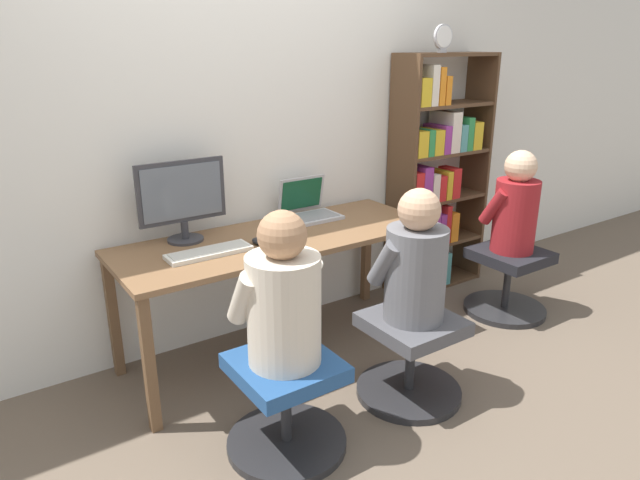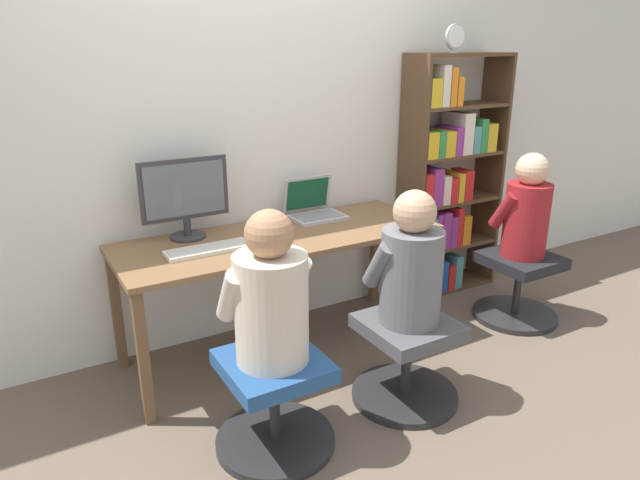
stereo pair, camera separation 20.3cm
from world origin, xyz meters
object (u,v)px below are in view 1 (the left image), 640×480
(office_chair_right, at_px, (411,355))
(bookshelf, at_px, (434,182))
(laptop, at_px, (309,209))
(office_chair_left, at_px, (286,402))
(person_at_monitor, at_px, (283,299))
(desktop_monitor, at_px, (182,199))
(keyboard, at_px, (209,252))
(office_chair_side, at_px, (507,280))
(desk_clock, at_px, (443,37))
(person_at_laptop, at_px, (415,263))
(person_near_shelf, at_px, (515,207))

(office_chair_right, height_order, bookshelf, bookshelf)
(laptop, bearing_deg, office_chair_left, -128.32)
(person_at_monitor, bearing_deg, bookshelf, 27.56)
(desktop_monitor, bearing_deg, office_chair_left, -87.28)
(keyboard, bearing_deg, desktop_monitor, 93.73)
(office_chair_left, bearing_deg, office_chair_side, 9.94)
(office_chair_right, relative_size, desk_clock, 3.10)
(keyboard, height_order, office_chair_side, keyboard)
(laptop, height_order, desk_clock, desk_clock)
(desktop_monitor, xyz_separation_m, person_at_laptop, (0.77, -0.96, -0.22))
(laptop, distance_m, bookshelf, 1.05)
(laptop, height_order, person_near_shelf, person_near_shelf)
(desk_clock, height_order, person_near_shelf, desk_clock)
(laptop, bearing_deg, bookshelf, 0.06)
(bookshelf, bearing_deg, desktop_monitor, 179.69)
(person_at_monitor, distance_m, office_chair_side, 2.01)
(person_at_laptop, bearing_deg, office_chair_right, -90.00)
(keyboard, xyz_separation_m, person_at_laptop, (0.76, -0.69, -0.00))
(keyboard, xyz_separation_m, office_chair_side, (1.95, -0.34, -0.50))
(laptop, distance_m, person_near_shelf, 1.32)
(laptop, relative_size, desk_clock, 1.83)
(person_near_shelf, bearing_deg, laptop, 153.24)
(office_chair_left, distance_m, office_chair_side, 1.95)
(laptop, bearing_deg, desk_clock, -3.24)
(desktop_monitor, xyz_separation_m, person_at_monitor, (0.05, -0.94, -0.22))
(laptop, distance_m, office_chair_side, 1.43)
(desktop_monitor, distance_m, office_chair_side, 2.18)
(person_at_laptop, height_order, person_near_shelf, person_near_shelf)
(bookshelf, xyz_separation_m, desk_clock, (-0.06, -0.06, 0.96))
(keyboard, relative_size, office_chair_left, 0.80)
(office_chair_left, xyz_separation_m, bookshelf, (1.79, 0.94, 0.57))
(keyboard, relative_size, person_near_shelf, 0.66)
(office_chair_right, distance_m, person_near_shelf, 1.34)
(person_at_laptop, bearing_deg, keyboard, 137.60)
(desk_clock, bearing_deg, person_at_laptop, -138.33)
(office_chair_right, xyz_separation_m, person_at_monitor, (-0.73, 0.02, 0.50))
(person_at_laptop, bearing_deg, bookshelf, 41.72)
(office_chair_right, height_order, office_chair_side, same)
(keyboard, height_order, bookshelf, bookshelf)
(laptop, bearing_deg, keyboard, -161.60)
(desktop_monitor, bearing_deg, person_at_laptop, -51.06)
(person_near_shelf, bearing_deg, person_at_laptop, -163.69)
(person_at_laptop, bearing_deg, desk_clock, 41.67)
(keyboard, bearing_deg, person_at_monitor, -87.66)
(laptop, distance_m, desk_clock, 1.40)
(office_chair_side, height_order, person_near_shelf, person_near_shelf)
(keyboard, distance_m, person_at_monitor, 0.68)
(person_at_laptop, bearing_deg, office_chair_side, 16.12)
(keyboard, bearing_deg, bookshelf, 8.04)
(person_at_monitor, bearing_deg, office_chair_right, -1.36)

